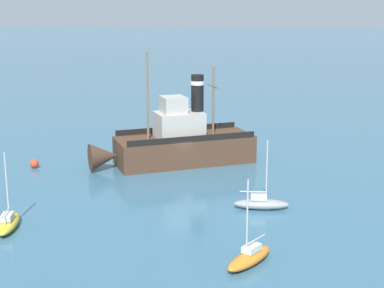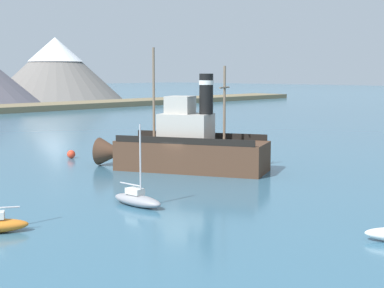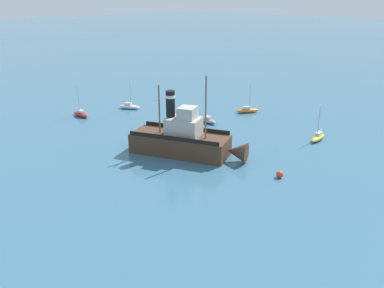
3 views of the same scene
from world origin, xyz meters
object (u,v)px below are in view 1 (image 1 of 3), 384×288
object	(u,v)px
sailboat_grey	(261,203)
mooring_buoy	(34,164)
sailboat_orange	(249,257)
old_tugboat	(178,143)
sailboat_yellow	(8,222)

from	to	relation	value
sailboat_grey	mooring_buoy	distance (m)	21.09
sailboat_orange	old_tugboat	bearing A→B (deg)	16.50
old_tugboat	mooring_buoy	distance (m)	12.52
sailboat_yellow	old_tugboat	bearing A→B (deg)	-29.17
sailboat_grey	mooring_buoy	world-z (taller)	sailboat_grey
old_tugboat	sailboat_yellow	size ratio (longest dim) A/B	2.96
old_tugboat	sailboat_grey	distance (m)	13.35
sailboat_yellow	sailboat_orange	size ratio (longest dim) A/B	1.00
old_tugboat	sailboat_orange	bearing A→B (deg)	-163.50
old_tugboat	sailboat_orange	world-z (taller)	old_tugboat
old_tugboat	sailboat_orange	size ratio (longest dim) A/B	2.96
sailboat_orange	mooring_buoy	world-z (taller)	sailboat_orange
old_tugboat	mooring_buoy	bearing A→B (deg)	101.36
old_tugboat	sailboat_grey	xyz separation A→B (m)	(-11.32, -6.94, -1.40)
old_tugboat	sailboat_orange	distance (m)	21.14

